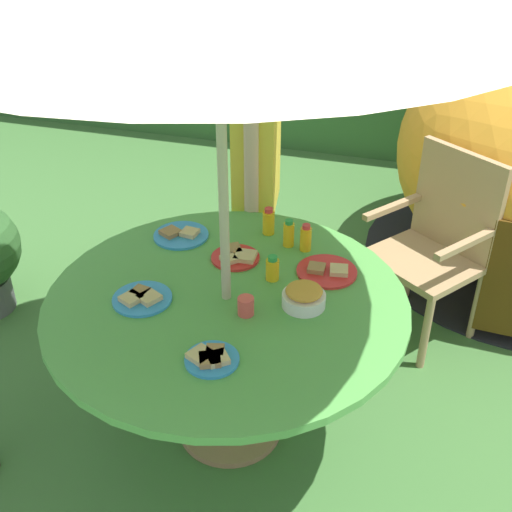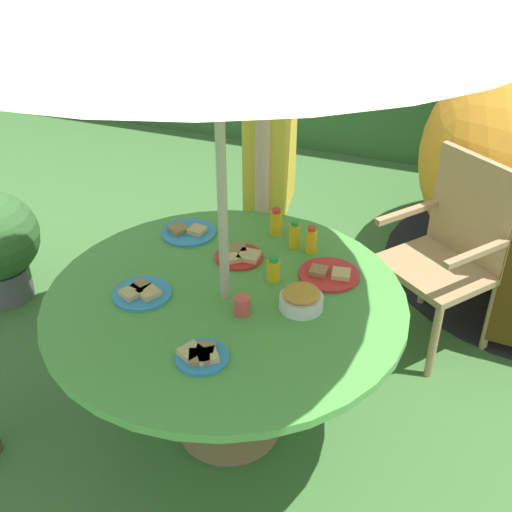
# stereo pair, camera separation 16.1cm
# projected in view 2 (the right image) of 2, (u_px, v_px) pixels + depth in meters

# --- Properties ---
(ground_plane) EXTENTS (10.00, 10.00, 0.02)m
(ground_plane) POSITION_uv_depth(u_px,v_px,m) (229.00, 427.00, 2.81)
(ground_plane) COLOR #3D6B33
(hedge_backdrop) EXTENTS (9.00, 0.70, 2.00)m
(hedge_backdrop) POSITION_uv_depth(u_px,v_px,m) (400.00, 27.00, 5.02)
(hedge_backdrop) COLOR #33602D
(hedge_backdrop) RESTS_ON ground_plane
(garden_table) EXTENTS (1.40, 1.40, 0.71)m
(garden_table) POSITION_uv_depth(u_px,v_px,m) (226.00, 317.00, 2.48)
(garden_table) COLOR #93704C
(garden_table) RESTS_ON ground_plane
(wooden_chair) EXTENTS (0.65, 0.64, 0.97)m
(wooden_chair) POSITION_uv_depth(u_px,v_px,m) (452.00, 245.00, 3.08)
(wooden_chair) COLOR tan
(wooden_chair) RESTS_ON ground_plane
(child_in_yellow_shirt) EXTENTS (0.26, 0.47, 1.41)m
(child_in_yellow_shirt) POSITION_uv_depth(u_px,v_px,m) (270.00, 156.00, 3.09)
(child_in_yellow_shirt) COLOR brown
(child_in_yellow_shirt) RESTS_ON ground_plane
(snack_bowl) EXTENTS (0.16, 0.16, 0.09)m
(snack_bowl) POSITION_uv_depth(u_px,v_px,m) (301.00, 299.00, 2.34)
(snack_bowl) COLOR white
(snack_bowl) RESTS_ON garden_table
(plate_mid_left) EXTENTS (0.20, 0.20, 0.03)m
(plate_mid_left) POSITION_uv_depth(u_px,v_px,m) (240.00, 256.00, 2.65)
(plate_mid_left) COLOR red
(plate_mid_left) RESTS_ON garden_table
(plate_back_edge) EXTENTS (0.23, 0.23, 0.03)m
(plate_back_edge) POSITION_uv_depth(u_px,v_px,m) (142.00, 293.00, 2.42)
(plate_back_edge) COLOR #338CD8
(plate_back_edge) RESTS_ON garden_table
(plate_center_back) EXTENTS (0.19, 0.19, 0.03)m
(plate_center_back) POSITION_uv_depth(u_px,v_px,m) (201.00, 355.00, 2.11)
(plate_center_back) COLOR #338CD8
(plate_center_back) RESTS_ON garden_table
(plate_front_edge) EXTENTS (0.25, 0.25, 0.03)m
(plate_front_edge) POSITION_uv_depth(u_px,v_px,m) (329.00, 274.00, 2.53)
(plate_front_edge) COLOR red
(plate_front_edge) RESTS_ON garden_table
(plate_near_left) EXTENTS (0.24, 0.24, 0.03)m
(plate_near_left) POSITION_uv_depth(u_px,v_px,m) (188.00, 232.00, 2.82)
(plate_near_left) COLOR #338CD8
(plate_near_left) RESTS_ON garden_table
(juice_bottle_near_right) EXTENTS (0.05, 0.05, 0.12)m
(juice_bottle_near_right) POSITION_uv_depth(u_px,v_px,m) (295.00, 235.00, 2.70)
(juice_bottle_near_right) COLOR yellow
(juice_bottle_near_right) RESTS_ON garden_table
(juice_bottle_far_left) EXTENTS (0.05, 0.05, 0.11)m
(juice_bottle_far_left) POSITION_uv_depth(u_px,v_px,m) (274.00, 269.00, 2.49)
(juice_bottle_far_left) COLOR yellow
(juice_bottle_far_left) RESTS_ON garden_table
(juice_bottle_far_right) EXTENTS (0.05, 0.05, 0.13)m
(juice_bottle_far_right) POSITION_uv_depth(u_px,v_px,m) (276.00, 222.00, 2.79)
(juice_bottle_far_right) COLOR yellow
(juice_bottle_far_right) RESTS_ON garden_table
(juice_bottle_center_front) EXTENTS (0.05, 0.05, 0.12)m
(juice_bottle_center_front) POSITION_uv_depth(u_px,v_px,m) (311.00, 240.00, 2.67)
(juice_bottle_center_front) COLOR yellow
(juice_bottle_center_front) RESTS_ON garden_table
(cup_near) EXTENTS (0.06, 0.06, 0.07)m
(cup_near) POSITION_uv_depth(u_px,v_px,m) (242.00, 305.00, 2.31)
(cup_near) COLOR #E04C47
(cup_near) RESTS_ON garden_table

